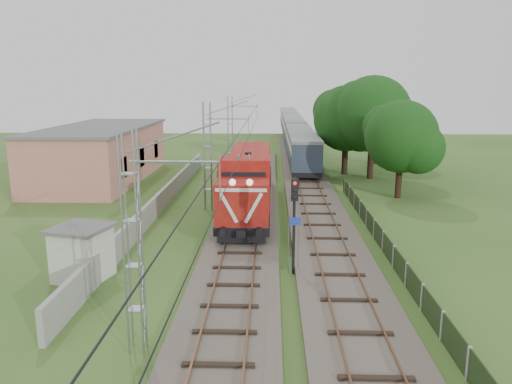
{
  "coord_description": "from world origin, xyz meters",
  "views": [
    {
      "loc": [
        1.7,
        -24.0,
        9.32
      ],
      "look_at": [
        0.66,
        8.47,
        2.2
      ],
      "focal_mm": 35.0,
      "sensor_mm": 36.0,
      "label": 1
    }
  ],
  "objects_px": {
    "locomotive": "(249,180)",
    "relay_hut": "(82,253)",
    "signal_post": "(294,209)",
    "coach_rake": "(293,128)"
  },
  "relations": [
    {
      "from": "locomotive",
      "to": "coach_rake",
      "type": "height_order",
      "value": "locomotive"
    },
    {
      "from": "locomotive",
      "to": "signal_post",
      "type": "height_order",
      "value": "locomotive"
    },
    {
      "from": "locomotive",
      "to": "coach_rake",
      "type": "xyz_separation_m",
      "value": [
        5.0,
        42.68,
        0.1
      ]
    },
    {
      "from": "signal_post",
      "to": "relay_hut",
      "type": "relative_size",
      "value": 1.57
    },
    {
      "from": "relay_hut",
      "to": "signal_post",
      "type": "bearing_deg",
      "value": 4.95
    },
    {
      "from": "locomotive",
      "to": "relay_hut",
      "type": "bearing_deg",
      "value": -118.82
    },
    {
      "from": "coach_rake",
      "to": "signal_post",
      "type": "bearing_deg",
      "value": -92.27
    },
    {
      "from": "locomotive",
      "to": "coach_rake",
      "type": "relative_size",
      "value": 0.28
    },
    {
      "from": "signal_post",
      "to": "relay_hut",
      "type": "xyz_separation_m",
      "value": [
        -10.21,
        -0.88,
        -2.04
      ]
    },
    {
      "from": "locomotive",
      "to": "signal_post",
      "type": "bearing_deg",
      "value": -77.4
    }
  ]
}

